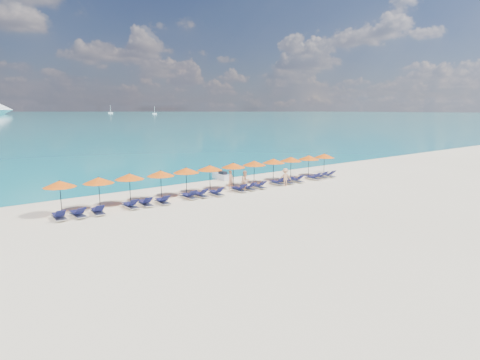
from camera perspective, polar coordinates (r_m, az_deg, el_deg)
ground at (r=29.79m, az=3.56°, el=-3.07°), size 1400.00×1400.00×0.00m
sailboat_near at (r=545.78m, az=-12.06°, el=9.26°), size 5.81×1.94×10.65m
sailboat_far at (r=655.18m, az=-17.93°, el=9.11°), size 6.83×2.28×12.52m
jetski at (r=39.02m, az=-2.58°, el=0.57°), size 0.96×2.28×0.80m
beachgoer_a at (r=33.97m, az=-1.32°, el=-0.00°), size 0.68×0.53×1.64m
beachgoer_b at (r=33.08m, az=0.77°, el=-0.17°), size 0.88×0.54×1.76m
beachgoer_c at (r=35.76m, az=6.46°, el=0.41°), size 1.13×0.97×1.60m
umbrella_0 at (r=28.20m, az=-24.27°, el=-0.52°), size 2.10×2.10×2.28m
umbrella_1 at (r=28.66m, az=-19.47°, el=-0.04°), size 2.10×2.10×2.28m
umbrella_2 at (r=29.63m, az=-15.46°, el=0.49°), size 2.10×2.10×2.28m
umbrella_3 at (r=30.52m, az=-11.21°, el=0.93°), size 2.10×2.10×2.28m
umbrella_4 at (r=31.74m, az=-7.67°, el=1.38°), size 2.10×2.10×2.28m
umbrella_5 at (r=32.88m, az=-4.31°, el=1.75°), size 2.10×2.10×2.28m
umbrella_6 at (r=34.25m, az=-0.94°, el=2.11°), size 2.10×2.10×2.28m
umbrella_7 at (r=35.64m, az=2.03°, el=2.41°), size 2.10×2.10×2.28m
umbrella_8 at (r=37.26m, az=4.78°, el=2.72°), size 2.10×2.10×2.28m
umbrella_9 at (r=38.80m, az=7.26°, el=2.97°), size 2.10×2.10×2.28m
umbrella_10 at (r=40.30m, az=9.77°, el=3.16°), size 2.10×2.10×2.28m
umbrella_11 at (r=42.23m, az=11.92°, el=3.40°), size 2.10×2.10×2.28m
lounger_0 at (r=27.25m, az=-24.34°, el=-4.70°), size 0.69×1.72×0.66m
lounger_1 at (r=27.42m, az=-22.04°, el=-4.45°), size 0.70×1.73×0.66m
lounger_2 at (r=27.69m, az=-19.56°, el=-4.16°), size 0.79×1.75×0.66m
lounger_3 at (r=28.65m, az=-15.31°, el=-3.46°), size 0.66×1.71×0.66m
lounger_4 at (r=29.10m, az=-13.32°, el=-3.17°), size 0.75×1.74×0.66m
lounger_5 at (r=29.41m, az=-10.94°, el=-2.94°), size 0.75×1.74×0.66m
lounger_6 at (r=30.80m, az=-7.28°, el=-2.24°), size 0.66×1.71×0.66m
lounger_7 at (r=31.24m, az=-5.70°, el=-2.04°), size 0.71×1.73×0.66m
lounger_8 at (r=31.74m, az=-3.42°, el=-1.81°), size 0.68×1.72×0.66m
lounger_9 at (r=33.15m, az=-0.13°, el=-1.28°), size 0.67×1.72×0.66m
lounger_10 at (r=33.79m, az=1.17°, el=-1.07°), size 0.68×1.72×0.66m
lounger_11 at (r=34.54m, az=2.68°, el=-0.83°), size 0.66×1.71×0.66m
lounger_12 at (r=36.29m, az=5.33°, el=-0.33°), size 0.66×1.72×0.66m
lounger_13 at (r=36.90m, az=6.64°, el=-0.18°), size 0.62×1.70×0.66m
lounger_14 at (r=37.76m, az=7.99°, el=0.02°), size 0.64×1.71×0.66m
lounger_15 at (r=39.40m, az=10.39°, el=0.37°), size 0.65×1.71×0.66m
lounger_16 at (r=40.30m, az=11.31°, el=0.55°), size 0.75×1.74×0.66m
lounger_17 at (r=41.23m, az=12.46°, el=0.73°), size 0.75×1.74×0.66m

